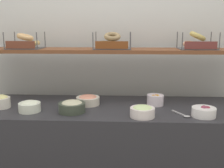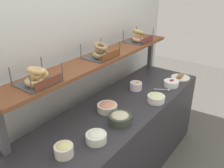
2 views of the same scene
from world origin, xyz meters
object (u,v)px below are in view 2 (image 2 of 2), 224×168
Objects in this scene: serving_spoon_near_plate at (165,90)px; bagel_basket_sesame at (138,37)px; bowl_beet_salad at (171,83)px; bagel_basket_plain at (37,77)px; bowl_fruit_salad at (136,86)px; bowl_scallion_spread at (156,98)px; serving_plate_white at (180,77)px; bowl_tuna_salad at (120,118)px; bowl_cream_cheese at (96,137)px; bowl_lox_spread at (107,107)px; bowl_egg_salad at (64,149)px; bagel_basket_everything at (101,52)px.

bagel_basket_sesame is at bearing 68.51° from serving_spoon_near_plate.
bagel_basket_plain is at bearing 161.76° from bowl_beet_salad.
bowl_beet_salad is 0.65m from bagel_basket_sesame.
bowl_beet_salad is (0.31, -0.28, -0.01)m from bowl_fruit_salad.
bowl_scallion_spread reaches higher than serving_plate_white.
bowl_scallion_spread is at bearing -9.25° from bowl_tuna_salad.
bagel_basket_plain is (-0.15, 0.41, 0.44)m from bowl_cream_cheese.
bowl_beet_salad is at bearing -3.46° from bowl_tuna_salad.
bagel_basket_plain reaches higher than bowl_cream_cheese.
bowl_fruit_salad is at bearing 68.37° from bowl_scallion_spread.
bagel_basket_sesame is (0.89, 0.21, 0.44)m from bowl_lox_spread.
bowl_scallion_spread is at bearing -8.80° from bowl_egg_salad.
serving_spoon_near_plate is (0.80, -0.05, -0.04)m from bowl_tuna_salad.
bowl_cream_cheese is at bearing -69.49° from bagel_basket_plain.
bowl_tuna_salad is 1.22× the size of bowl_cream_cheese.
bagel_basket_everything is 1.04× the size of bagel_basket_sesame.
bowl_egg_salad is 0.26m from bowl_cream_cheese.
bowl_lox_spread is 0.75m from serving_spoon_near_plate.
bowl_scallion_spread is 0.55× the size of bagel_basket_everything.
serving_spoon_near_plate is at bearing -3.36° from bowl_tuna_salad.
bowl_scallion_spread is 0.83m from bowl_cream_cheese.
bowl_fruit_salad is 0.47× the size of bagel_basket_plain.
bowl_egg_salad is 0.45× the size of bagel_basket_sesame.
bowl_egg_salad is 0.78× the size of bowl_scallion_spread.
bowl_lox_spread is at bearing 162.96° from bowl_beet_salad.
serving_plate_white is at bearing -1.38° from serving_spoon_near_plate.
bowl_lox_spread is 1.13× the size of bowl_beet_salad.
bowl_lox_spread is 1.18× the size of serving_spoon_near_plate.
serving_plate_white is (1.78, -0.14, -0.04)m from bowl_egg_salad.
bagel_basket_everything is (-0.94, 0.47, 0.47)m from serving_plate_white.
bowl_scallion_spread is 0.58× the size of bagel_basket_sesame.
bagel_basket_sesame is at bearing 23.05° from bowl_tuna_salad.
bowl_fruit_salad is at bearing 154.81° from serving_plate_white.
bowl_egg_salad is at bearing -169.64° from bowl_lox_spread.
bowl_tuna_salad is at bearing 0.05° from bowl_cream_cheese.
bagel_basket_everything reaches higher than bowl_fruit_salad.
bowl_egg_salad is 1.02× the size of bowl_fruit_salad.
bowl_tuna_salad is at bearing 176.64° from serving_spoon_near_plate.
bowl_fruit_salad is 0.41m from bowl_beet_salad.
bagel_basket_everything is at bearing 138.57° from serving_spoon_near_plate.
bowl_lox_spread is at bearing 166.99° from serving_plate_white.
bowl_fruit_salad is 0.44× the size of bagel_basket_sesame.
bowl_tuna_salad is at bearing -8.40° from bowl_egg_salad.
bagel_basket_sesame reaches higher than bowl_beet_salad.
bowl_lox_spread is 1.01m from bagel_basket_sesame.
bowl_tuna_salad reaches higher than bowl_lox_spread.
serving_plate_white is 1.41× the size of serving_spoon_near_plate.
bowl_beet_salad is at bearing -17.04° from bowl_lox_spread.
bagel_basket_everything is (0.74, 0.01, -0.00)m from bagel_basket_plain.
bagel_basket_plain is at bearing -179.37° from bagel_basket_everything.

